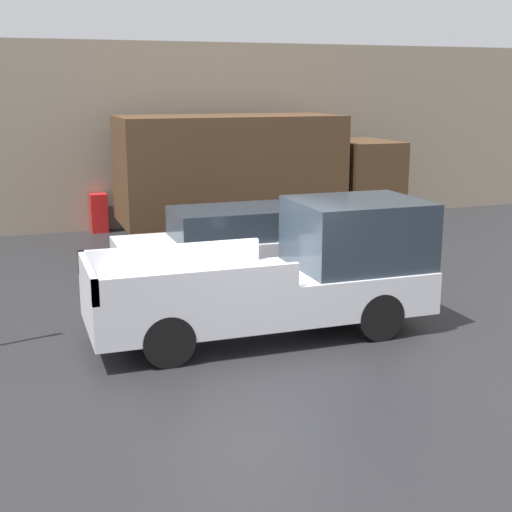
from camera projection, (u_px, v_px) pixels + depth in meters
The scene contains 6 objects.
ground_plane at pixel (257, 344), 11.15m from camera, with size 60.00×60.00×0.00m, color #232326.
building_wall at pixel (138, 137), 19.78m from camera, with size 28.00×0.15×5.13m.
pickup_truck at pixel (292, 273), 11.54m from camera, with size 5.48×1.94×2.12m.
car at pixel (230, 245), 14.51m from camera, with size 4.53×1.84×1.53m.
delivery_truck at pixel (253, 171), 18.78m from camera, with size 7.49×2.55×3.20m.
newspaper_box at pixel (99, 213), 19.57m from camera, with size 0.45×0.40×1.06m.
Camera 1 is at (-3.46, -9.94, 3.93)m, focal length 50.00 mm.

